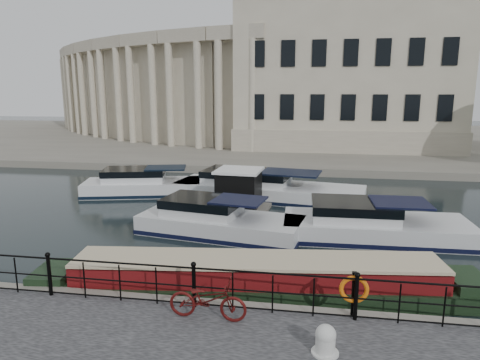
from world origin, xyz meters
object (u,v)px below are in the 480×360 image
bicycle (208,299)px  life_ring_post (354,290)px  harbour_hut (239,192)px  narrowboat (256,285)px  mooring_bollard (325,340)px

bicycle → life_ring_post: life_ring_post is taller
life_ring_post → harbour_hut: harbour_hut is taller
narrowboat → harbour_hut: size_ratio=4.23×
mooring_bollard → life_ring_post: size_ratio=0.56×
mooring_bollard → harbour_hut: 13.08m
bicycle → narrowboat: bearing=-17.9°
mooring_bollard → bicycle: bearing=160.6°
mooring_bollard → life_ring_post: 1.79m
bicycle → harbour_hut: size_ratio=0.61×
mooring_bollard → harbour_hut: size_ratio=0.21×
bicycle → harbour_hut: 11.57m
bicycle → mooring_bollard: 2.93m
bicycle → mooring_bollard: size_ratio=2.94×
mooring_bollard → harbour_hut: harbour_hut is taller
bicycle → narrowboat: (0.90, 2.39, -0.69)m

